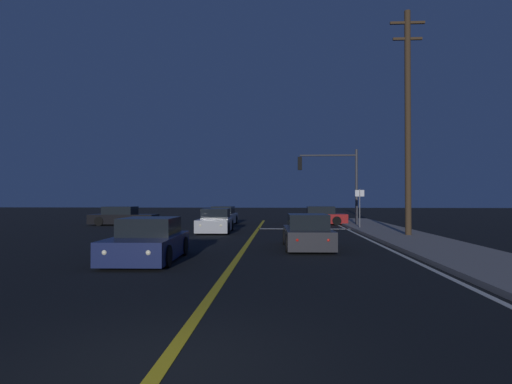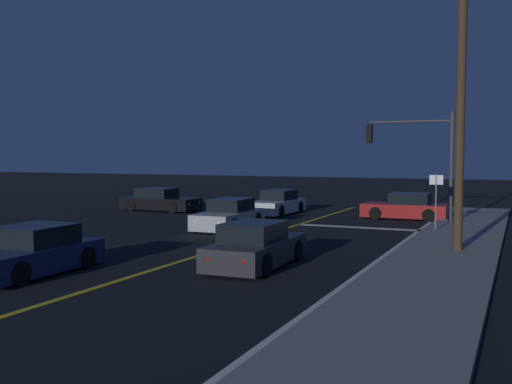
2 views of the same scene
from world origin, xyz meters
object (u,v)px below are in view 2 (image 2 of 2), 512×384
(car_mid_block_white, at_px, (278,204))
(utility_pole_right, at_px, (461,78))
(car_parked_curb_silver, at_px, (229,216))
(car_side_waiting_red, at_px, (406,208))
(street_sign_corner, at_px, (436,193))
(traffic_signal_near_right, at_px, (418,150))
(car_lead_oncoming_charcoal, at_px, (256,247))
(car_distant_tail_navy, at_px, (31,253))
(car_following_oncoming_black, at_px, (160,201))

(car_mid_block_white, relative_size, utility_pole_right, 0.40)
(car_parked_curb_silver, xyz_separation_m, utility_pole_right, (10.02, -2.99, 5.24))
(car_parked_curb_silver, relative_size, car_mid_block_white, 0.97)
(car_parked_curb_silver, relative_size, car_side_waiting_red, 1.02)
(street_sign_corner, bearing_deg, car_side_waiting_red, 112.83)
(car_side_waiting_red, xyz_separation_m, traffic_signal_near_right, (0.91, -2.26, 2.96))
(street_sign_corner, bearing_deg, utility_pole_right, -75.20)
(car_mid_block_white, relative_size, street_sign_corner, 1.81)
(car_parked_curb_silver, height_order, utility_pole_right, utility_pole_right)
(traffic_signal_near_right, bearing_deg, car_lead_oncoming_charcoal, 78.38)
(car_distant_tail_navy, xyz_separation_m, traffic_signal_near_right, (7.85, 16.35, 2.96))
(car_mid_block_white, relative_size, traffic_signal_near_right, 0.86)
(car_following_oncoming_black, bearing_deg, car_distant_tail_navy, 24.09)
(car_parked_curb_silver, distance_m, car_following_oncoming_black, 9.59)
(car_distant_tail_navy, bearing_deg, street_sign_corner, -125.86)
(traffic_signal_near_right, bearing_deg, car_side_waiting_red, -68.14)
(car_distant_tail_navy, relative_size, car_side_waiting_red, 1.00)
(car_side_waiting_red, relative_size, street_sign_corner, 1.73)
(car_mid_block_white, xyz_separation_m, car_side_waiting_red, (7.00, 0.36, 0.00))
(car_parked_curb_silver, bearing_deg, utility_pole_right, 161.37)
(car_side_waiting_red, xyz_separation_m, utility_pole_right, (3.53, -10.35, 5.24))
(traffic_signal_near_right, bearing_deg, car_following_oncoming_black, -2.90)
(car_lead_oncoming_charcoal, xyz_separation_m, car_parked_curb_silver, (-4.77, 7.67, 0.00))
(traffic_signal_near_right, xyz_separation_m, street_sign_corner, (1.22, -2.80, -1.86))
(car_parked_curb_silver, distance_m, street_sign_corner, 8.99)
(car_distant_tail_navy, height_order, car_lead_oncoming_charcoal, same)
(car_distant_tail_navy, xyz_separation_m, car_parked_curb_silver, (0.46, 11.25, -0.00))
(car_lead_oncoming_charcoal, height_order, traffic_signal_near_right, traffic_signal_near_right)
(car_following_oncoming_black, relative_size, utility_pole_right, 0.42)
(car_distant_tail_navy, bearing_deg, car_side_waiting_red, -112.53)
(car_parked_curb_silver, xyz_separation_m, car_following_oncoming_black, (-7.58, 5.87, 0.00))
(car_side_waiting_red, height_order, utility_pole_right, utility_pole_right)
(car_parked_curb_silver, height_order, car_following_oncoming_black, same)
(car_distant_tail_navy, relative_size, car_lead_oncoming_charcoal, 0.99)
(car_parked_curb_silver, height_order, car_side_waiting_red, same)
(traffic_signal_near_right, bearing_deg, car_distant_tail_navy, 64.35)
(street_sign_corner, bearing_deg, car_following_oncoming_black, 167.61)
(car_distant_tail_navy, height_order, street_sign_corner, street_sign_corner)
(traffic_signal_near_right, relative_size, street_sign_corner, 2.11)
(car_side_waiting_red, height_order, street_sign_corner, street_sign_corner)
(car_mid_block_white, bearing_deg, car_distant_tail_navy, 91.78)
(car_side_waiting_red, xyz_separation_m, street_sign_corner, (2.13, -5.06, 1.10))
(car_distant_tail_navy, xyz_separation_m, car_side_waiting_red, (6.95, 18.61, 0.00))
(car_side_waiting_red, bearing_deg, utility_pole_right, -161.35)
(car_following_oncoming_black, relative_size, traffic_signal_near_right, 0.90)
(car_following_oncoming_black, xyz_separation_m, traffic_signal_near_right, (14.98, -0.76, 2.96))
(car_mid_block_white, bearing_deg, traffic_signal_near_right, 168.14)
(car_lead_oncoming_charcoal, bearing_deg, car_parked_curb_silver, 120.31)
(car_lead_oncoming_charcoal, distance_m, car_parked_curb_silver, 9.03)
(car_side_waiting_red, distance_m, street_sign_corner, 5.59)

